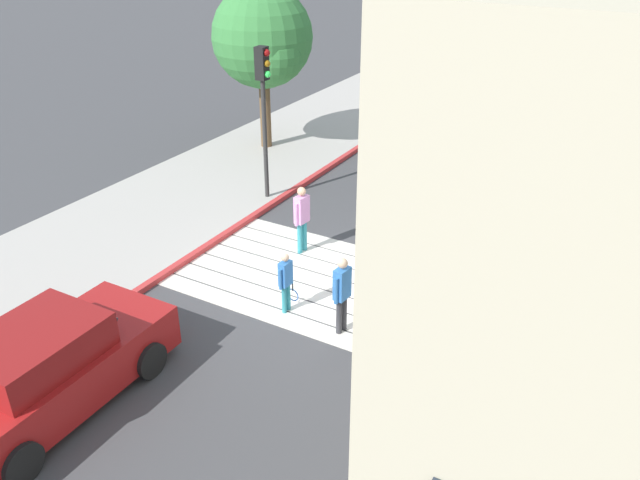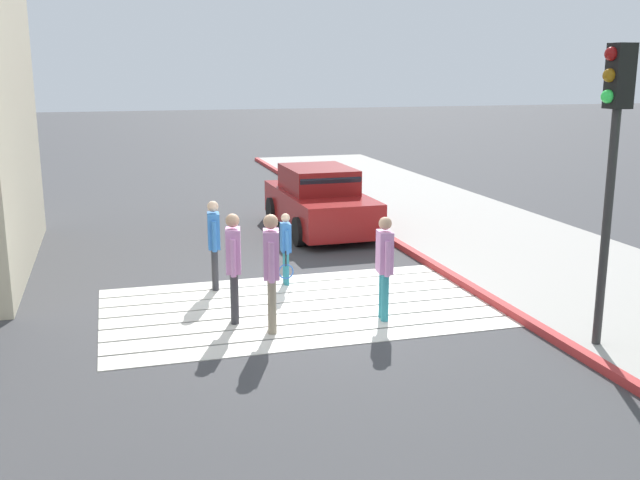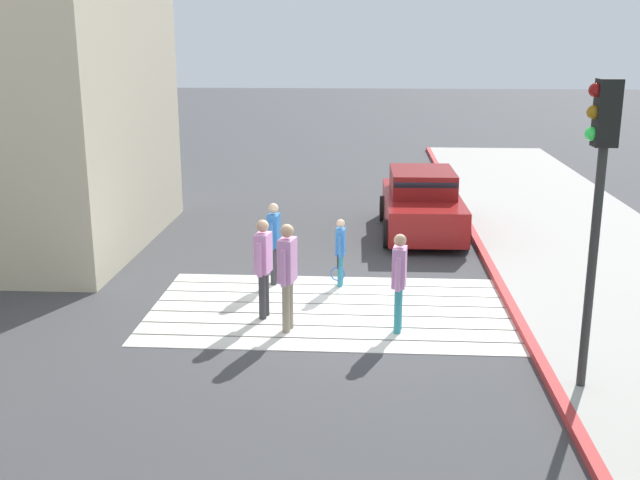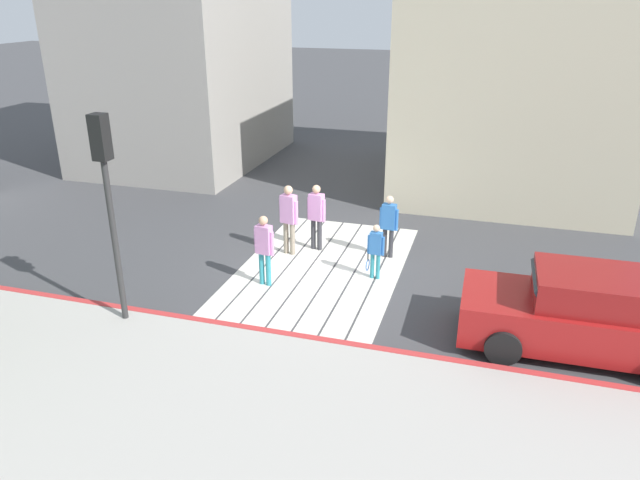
% 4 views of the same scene
% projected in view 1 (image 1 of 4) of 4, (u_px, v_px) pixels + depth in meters
% --- Properties ---
extents(ground_plane, '(120.00, 120.00, 0.00)m').
position_uv_depth(ground_plane, '(325.00, 283.00, 14.12)').
color(ground_plane, '#424244').
extents(crosswalk_stripes, '(6.40, 3.80, 0.01)m').
position_uv_depth(crosswalk_stripes, '(325.00, 282.00, 14.12)').
color(crosswalk_stripes, silver).
rests_on(crosswalk_stripes, ground).
extents(sidewalk_west, '(4.80, 40.00, 0.12)m').
position_uv_depth(sidewalk_west, '(137.00, 224.00, 16.56)').
color(sidewalk_west, '#ADA8A0').
rests_on(sidewalk_west, ground).
extents(curb_painted, '(0.16, 40.00, 0.13)m').
position_uv_depth(curb_painted, '(209.00, 245.00, 15.52)').
color(curb_painted, '#BC3333').
rests_on(curb_painted, ground).
extents(car_parked_near_curb, '(2.03, 4.32, 1.57)m').
position_uv_depth(car_parked_near_curb, '(47.00, 370.00, 10.34)').
color(car_parked_near_curb, maroon).
rests_on(car_parked_near_curb, ground).
extents(van_down_street, '(2.45, 5.25, 2.35)m').
position_uv_depth(van_down_street, '(553.00, 85.00, 24.37)').
color(van_down_street, silver).
rests_on(van_down_street, ground).
extents(traffic_light_corner, '(0.39, 0.28, 4.24)m').
position_uv_depth(traffic_light_corner, '(264.00, 94.00, 16.63)').
color(traffic_light_corner, '#2D2D2D').
rests_on(traffic_light_corner, ground).
extents(street_tree, '(3.20, 3.20, 5.32)m').
position_uv_depth(street_tree, '(264.00, 40.00, 20.02)').
color(street_tree, brown).
rests_on(street_tree, ground).
extents(pedestrian_adult_lead, '(0.31, 0.52, 1.83)m').
position_uv_depth(pedestrian_adult_lead, '(373.00, 228.00, 14.13)').
color(pedestrian_adult_lead, gray).
rests_on(pedestrian_adult_lead, ground).
extents(pedestrian_adult_trailing, '(0.24, 0.48, 1.63)m').
position_uv_depth(pedestrian_adult_trailing, '(342.00, 290.00, 12.08)').
color(pedestrian_adult_trailing, '#333338').
rests_on(pedestrian_adult_trailing, ground).
extents(pedestrian_adult_side, '(0.26, 0.49, 1.68)m').
position_uv_depth(pedestrian_adult_side, '(302.00, 215.00, 14.93)').
color(pedestrian_adult_side, teal).
rests_on(pedestrian_adult_side, ground).
extents(pedestrian_teen_behind, '(0.29, 0.50, 1.75)m').
position_uv_depth(pedestrian_teen_behind, '(382.00, 246.00, 13.50)').
color(pedestrian_teen_behind, '#333338').
rests_on(pedestrian_teen_behind, ground).
extents(pedestrian_child_with_racket, '(0.28, 0.41, 1.35)m').
position_uv_depth(pedestrian_child_with_racket, '(286.00, 279.00, 12.79)').
color(pedestrian_child_with_racket, teal).
rests_on(pedestrian_child_with_racket, ground).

